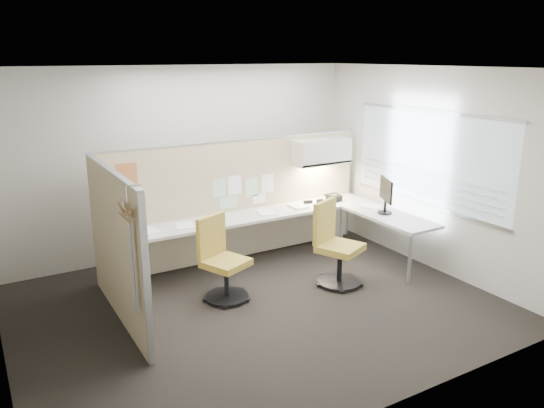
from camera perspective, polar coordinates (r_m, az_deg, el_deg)
floor at (r=6.56m, az=-1.62°, el=-10.92°), size 5.50×4.50×0.01m
ceiling at (r=5.86m, az=-1.84°, el=14.45°), size 5.50×4.50×0.01m
wall_back at (r=8.06m, az=-9.44°, el=4.54°), size 5.50×0.02×2.80m
wall_front at (r=4.31m, az=12.83°, el=-5.55°), size 5.50×0.02×2.80m
wall_right at (r=7.72m, az=16.52°, el=3.62°), size 0.02×4.50×2.80m
window_pane at (r=7.68m, az=16.48°, el=4.69°), size 0.01×2.80×1.30m
partition_back at (r=7.81m, az=-3.78°, el=0.41°), size 4.10×0.06×1.75m
partition_left at (r=6.15m, az=-16.38°, el=-4.51°), size 0.06×2.20×1.75m
desk at (r=7.66m, az=0.40°, el=-1.99°), size 4.00×2.07×0.73m
overhead_bin at (r=8.18m, az=5.33°, el=5.63°), size 0.90×0.36×0.38m
task_light_strip at (r=8.22m, az=5.30°, el=4.19°), size 0.60×0.06×0.02m
pinned_papers at (r=7.78m, az=-3.16°, el=1.55°), size 1.01×0.00×0.47m
poster at (r=7.10m, az=-15.36°, el=2.85°), size 0.28×0.00×0.35m
chair_left at (r=6.59m, az=-5.48°, el=-6.19°), size 0.63×0.65×1.03m
chair_right at (r=7.02m, az=6.77°, el=-4.58°), size 0.68×0.69×1.10m
monitor at (r=7.74m, az=12.14°, el=1.09°), size 0.23×0.46×0.51m
phone at (r=8.34m, az=6.65°, el=0.68°), size 0.24×0.23×0.12m
stapler at (r=8.17m, az=3.90°, el=0.22°), size 0.15×0.07×0.05m
tape_dispenser at (r=8.22m, az=5.20°, el=0.32°), size 0.10×0.06×0.06m
coat_hook at (r=5.14m, az=-15.27°, el=-1.89°), size 0.18×0.41×1.26m
paper_stack_0 at (r=7.01m, az=-13.17°, el=-2.90°), size 0.28×0.34×0.03m
paper_stack_1 at (r=7.18m, az=-9.38°, el=-2.30°), size 0.30×0.35×0.02m
paper_stack_2 at (r=7.67m, az=-0.69°, el=-0.92°), size 0.28×0.34×0.01m
paper_stack_3 at (r=7.97m, az=2.86°, el=-0.24°), size 0.23×0.30×0.03m
paper_stack_4 at (r=8.09m, az=10.61°, el=-0.27°), size 0.31×0.36×0.02m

